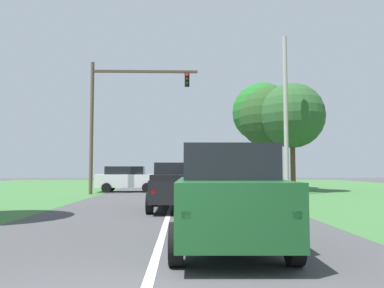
{
  "coord_description": "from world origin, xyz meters",
  "views": [
    {
      "loc": [
        0.48,
        -4.46,
        1.59
      ],
      "look_at": [
        0.99,
        15.46,
        2.92
      ],
      "focal_mm": 36.22,
      "sensor_mm": 36.0,
      "label": 1
    }
  ],
  "objects_px": {
    "red_suv_near": "(227,195)",
    "utility_pole_right": "(286,115)",
    "traffic_light": "(117,108)",
    "oak_tree_right": "(292,116)",
    "keep_moving_sign": "(261,171)",
    "crossing_suv_far": "(128,179)",
    "extra_tree_2": "(270,118)",
    "pickup_truck_lead": "(178,186)",
    "extra_tree_1": "(262,113)"
  },
  "relations": [
    {
      "from": "traffic_light",
      "to": "crossing_suv_far",
      "type": "distance_m",
      "value": 5.41
    },
    {
      "from": "oak_tree_right",
      "to": "extra_tree_2",
      "type": "height_order",
      "value": "extra_tree_2"
    },
    {
      "from": "pickup_truck_lead",
      "to": "oak_tree_right",
      "type": "relative_size",
      "value": 0.61
    },
    {
      "from": "oak_tree_right",
      "to": "extra_tree_2",
      "type": "xyz_separation_m",
      "value": [
        -1.18,
        1.85,
        0.11
      ]
    },
    {
      "from": "extra_tree_2",
      "to": "oak_tree_right",
      "type": "bearing_deg",
      "value": -57.46
    },
    {
      "from": "crossing_suv_far",
      "to": "utility_pole_right",
      "type": "distance_m",
      "value": 11.94
    },
    {
      "from": "pickup_truck_lead",
      "to": "crossing_suv_far",
      "type": "distance_m",
      "value": 13.19
    },
    {
      "from": "oak_tree_right",
      "to": "extra_tree_2",
      "type": "distance_m",
      "value": 2.2
    },
    {
      "from": "red_suv_near",
      "to": "traffic_light",
      "type": "xyz_separation_m",
      "value": [
        -5.2,
        17.5,
        4.6
      ]
    },
    {
      "from": "utility_pole_right",
      "to": "extra_tree_2",
      "type": "distance_m",
      "value": 5.3
    },
    {
      "from": "pickup_truck_lead",
      "to": "extra_tree_1",
      "type": "bearing_deg",
      "value": 67.8
    },
    {
      "from": "oak_tree_right",
      "to": "extra_tree_1",
      "type": "height_order",
      "value": "extra_tree_1"
    },
    {
      "from": "traffic_light",
      "to": "red_suv_near",
      "type": "bearing_deg",
      "value": -73.44
    },
    {
      "from": "keep_moving_sign",
      "to": "oak_tree_right",
      "type": "height_order",
      "value": "oak_tree_right"
    },
    {
      "from": "traffic_light",
      "to": "keep_moving_sign",
      "type": "distance_m",
      "value": 10.35
    },
    {
      "from": "traffic_light",
      "to": "extra_tree_1",
      "type": "relative_size",
      "value": 0.97
    },
    {
      "from": "oak_tree_right",
      "to": "red_suv_near",
      "type": "bearing_deg",
      "value": -109.72
    },
    {
      "from": "utility_pole_right",
      "to": "extra_tree_1",
      "type": "relative_size",
      "value": 1.14
    },
    {
      "from": "pickup_truck_lead",
      "to": "utility_pole_right",
      "type": "relative_size",
      "value": 0.47
    },
    {
      "from": "pickup_truck_lead",
      "to": "traffic_light",
      "type": "relative_size",
      "value": 0.55
    },
    {
      "from": "extra_tree_2",
      "to": "keep_moving_sign",
      "type": "bearing_deg",
      "value": -110.45
    },
    {
      "from": "crossing_suv_far",
      "to": "extra_tree_1",
      "type": "distance_m",
      "value": 12.85
    },
    {
      "from": "red_suv_near",
      "to": "oak_tree_right",
      "type": "relative_size",
      "value": 0.59
    },
    {
      "from": "crossing_suv_far",
      "to": "extra_tree_2",
      "type": "height_order",
      "value": "extra_tree_2"
    },
    {
      "from": "pickup_truck_lead",
      "to": "utility_pole_right",
      "type": "bearing_deg",
      "value": 52.95
    },
    {
      "from": "traffic_light",
      "to": "utility_pole_right",
      "type": "distance_m",
      "value": 11.01
    },
    {
      "from": "red_suv_near",
      "to": "traffic_light",
      "type": "distance_m",
      "value": 18.82
    },
    {
      "from": "utility_pole_right",
      "to": "extra_tree_2",
      "type": "relative_size",
      "value": 1.27
    },
    {
      "from": "keep_moving_sign",
      "to": "crossing_suv_far",
      "type": "distance_m",
      "value": 9.57
    },
    {
      "from": "red_suv_near",
      "to": "traffic_light",
      "type": "relative_size",
      "value": 0.53
    },
    {
      "from": "traffic_light",
      "to": "keep_moving_sign",
      "type": "xyz_separation_m",
      "value": [
        9.46,
        -0.29,
        -4.19
      ]
    },
    {
      "from": "keep_moving_sign",
      "to": "traffic_light",
      "type": "bearing_deg",
      "value": 178.26
    },
    {
      "from": "utility_pole_right",
      "to": "crossing_suv_far",
      "type": "bearing_deg",
      "value": 161.12
    },
    {
      "from": "traffic_light",
      "to": "oak_tree_right",
      "type": "xyz_separation_m",
      "value": [
        12.34,
        2.43,
        -0.14
      ]
    },
    {
      "from": "oak_tree_right",
      "to": "utility_pole_right",
      "type": "bearing_deg",
      "value": -112.18
    },
    {
      "from": "red_suv_near",
      "to": "crossing_suv_far",
      "type": "height_order",
      "value": "red_suv_near"
    },
    {
      "from": "red_suv_near",
      "to": "extra_tree_2",
      "type": "bearing_deg",
      "value": 74.69
    },
    {
      "from": "red_suv_near",
      "to": "utility_pole_right",
      "type": "distance_m",
      "value": 17.94
    },
    {
      "from": "oak_tree_right",
      "to": "extra_tree_2",
      "type": "bearing_deg",
      "value": 122.54
    },
    {
      "from": "traffic_light",
      "to": "crossing_suv_far",
      "type": "relative_size",
      "value": 1.92
    },
    {
      "from": "traffic_light",
      "to": "extra_tree_2",
      "type": "distance_m",
      "value": 11.95
    },
    {
      "from": "red_suv_near",
      "to": "extra_tree_1",
      "type": "xyz_separation_m",
      "value": [
        5.9,
        24.54,
        5.39
      ]
    },
    {
      "from": "utility_pole_right",
      "to": "extra_tree_2",
      "type": "xyz_separation_m",
      "value": [
        0.21,
        5.27,
        0.51
      ]
    },
    {
      "from": "pickup_truck_lead",
      "to": "traffic_light",
      "type": "xyz_separation_m",
      "value": [
        -4.14,
        10.01,
        4.72
      ]
    },
    {
      "from": "pickup_truck_lead",
      "to": "crossing_suv_far",
      "type": "height_order",
      "value": "pickup_truck_lead"
    },
    {
      "from": "red_suv_near",
      "to": "traffic_light",
      "type": "height_order",
      "value": "traffic_light"
    },
    {
      "from": "keep_moving_sign",
      "to": "oak_tree_right",
      "type": "relative_size",
      "value": 0.29
    },
    {
      "from": "extra_tree_2",
      "to": "utility_pole_right",
      "type": "bearing_deg",
      "value": -92.32
    },
    {
      "from": "keep_moving_sign",
      "to": "oak_tree_right",
      "type": "bearing_deg",
      "value": 43.26
    },
    {
      "from": "traffic_light",
      "to": "oak_tree_right",
      "type": "relative_size",
      "value": 1.1
    }
  ]
}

